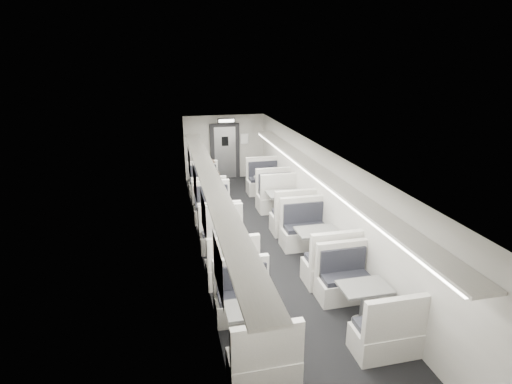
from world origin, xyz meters
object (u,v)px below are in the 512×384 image
passenger (212,184)px  vestibule_door (225,152)px  booth_right_b (284,206)px  booth_left_d (252,326)px  booth_right_a (270,189)px  booth_right_c (317,246)px  booth_right_d (363,304)px  booth_left_c (226,249)px  booth_left_a (206,191)px  booth_left_b (216,219)px  exit_sign (226,121)px

passenger → vestibule_door: bearing=58.4°
booth_right_b → vestibule_door: 4.59m
booth_left_d → booth_right_a: booth_right_a is taller
passenger → vestibule_door: size_ratio=0.73×
booth_right_c → booth_right_d: size_ratio=1.09×
passenger → booth_right_c: bearing=-80.8°
booth_left_c → booth_right_c: (2.00, -0.37, 0.03)m
booth_right_d → booth_right_b: bearing=90.0°
booth_right_b → passenger: passenger is taller
booth_left_a → passenger: size_ratio=1.35×
booth_left_b → booth_right_c: bearing=-47.0°
booth_left_a → passenger: (0.14, -0.55, 0.40)m
passenger → booth_right_d: bearing=-89.0°
booth_right_a → passenger: bearing=-176.3°
booth_right_d → passenger: bearing=106.6°
booth_left_d → booth_right_d: booth_right_d is taller
booth_left_a → booth_right_d: booth_right_d is taller
booth_left_d → passenger: bearing=88.7°
booth_right_c → booth_left_c: bearing=169.6°
vestibule_door → booth_right_c: bearing=-81.9°
booth_right_a → booth_right_b: size_ratio=0.98×
booth_left_b → booth_left_c: bearing=-90.0°
booth_left_c → booth_right_c: booth_right_c is taller
booth_left_b → passenger: passenger is taller
booth_left_c → exit_sign: size_ratio=3.43×
booth_left_a → booth_left_c: (0.00, -4.21, 0.01)m
booth_left_c → booth_right_d: size_ratio=1.02×
booth_left_c → vestibule_door: vestibule_door is taller
booth_left_c → passenger: size_ratio=1.39×
booth_right_a → booth_left_b: bearing=-135.0°
booth_right_a → booth_right_c: size_ratio=1.00×
booth_left_b → booth_left_c: (0.00, -1.78, -0.00)m
booth_right_d → passenger: size_ratio=1.36×
booth_left_a → booth_right_d: size_ratio=0.99×
booth_right_a → booth_right_d: size_ratio=1.09×
booth_right_d → vestibule_door: vestibule_door is taller
booth_left_a → exit_sign: bearing=62.8°
passenger → vestibule_door: 3.12m
booth_left_c → booth_right_b: size_ratio=0.91×
booth_right_c → vestibule_door: vestibule_door is taller
booth_right_b → booth_right_d: 4.78m
booth_left_d → booth_right_b: size_ratio=0.88×
booth_left_c → booth_right_d: (2.00, -2.57, -0.01)m
booth_left_a → passenger: 0.69m
booth_left_a → booth_right_a: booth_right_a is taller
booth_right_b → exit_sign: size_ratio=3.76×
passenger → booth_right_a: bearing=-11.9°
booth_left_a → booth_right_a: (2.00, -0.43, 0.04)m
booth_right_c → booth_right_a: bearing=90.0°
booth_left_a → booth_left_c: booth_left_c is taller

